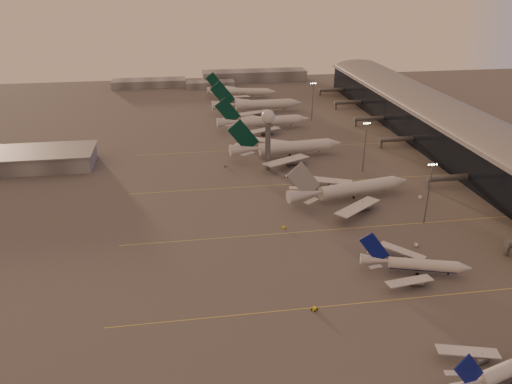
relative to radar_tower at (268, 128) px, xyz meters
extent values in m
plane|color=#4E4C4C|center=(-5.00, -120.00, -20.95)|extent=(700.00, 700.00, 0.00)
cube|color=#E0CD4F|center=(25.00, -110.00, -20.94)|extent=(180.00, 0.25, 0.02)
cube|color=#E0CD4F|center=(25.00, -65.00, -20.94)|extent=(180.00, 0.25, 0.02)
cube|color=#E0CD4F|center=(25.00, -20.00, -20.94)|extent=(180.00, 0.25, 0.02)
cube|color=#E0CD4F|center=(25.00, 30.00, -20.94)|extent=(180.00, 0.25, 0.02)
cube|color=black|center=(103.00, -10.00, -11.95)|extent=(36.00, 360.00, 18.00)
cylinder|color=slate|center=(103.00, -10.00, -2.95)|extent=(10.08, 360.00, 10.08)
cube|color=slate|center=(103.00, -10.00, -2.75)|extent=(40.00, 362.00, 0.80)
cube|color=slate|center=(67.00, -92.00, -18.75)|extent=(1.20, 1.20, 4.40)
cylinder|color=slate|center=(77.00, -34.00, -16.45)|extent=(22.00, 2.80, 2.80)
cube|color=slate|center=(67.00, -34.00, -18.75)|extent=(1.20, 1.20, 4.40)
cylinder|color=slate|center=(77.00, 22.00, -16.45)|extent=(22.00, 2.80, 2.80)
cube|color=slate|center=(67.00, 22.00, -18.75)|extent=(1.20, 1.20, 4.40)
cylinder|color=slate|center=(77.00, 64.00, -16.45)|extent=(22.00, 2.80, 2.80)
cube|color=slate|center=(67.00, 64.00, -18.75)|extent=(1.20, 1.20, 4.40)
cylinder|color=slate|center=(77.00, 106.00, -16.45)|extent=(22.00, 2.80, 2.80)
cube|color=slate|center=(67.00, 106.00, -18.75)|extent=(1.20, 1.20, 4.40)
cylinder|color=slate|center=(77.00, 146.00, -16.45)|extent=(22.00, 2.80, 2.80)
cube|color=slate|center=(67.00, 146.00, -18.75)|extent=(1.20, 1.20, 4.40)
cube|color=slate|center=(-125.00, 20.00, -16.95)|extent=(80.00, 25.00, 8.00)
cube|color=slate|center=(-125.00, 20.00, -12.75)|extent=(82.00, 27.00, 0.60)
cylinder|color=slate|center=(0.00, 0.00, -9.95)|extent=(2.60, 2.60, 22.00)
cylinder|color=slate|center=(0.00, 0.00, 1.55)|extent=(5.20, 5.20, 1.20)
sphere|color=silver|center=(0.00, 0.00, 5.45)|extent=(6.40, 6.40, 6.40)
cylinder|color=slate|center=(0.00, 0.00, 9.15)|extent=(0.16, 0.16, 2.00)
cylinder|color=slate|center=(50.00, -65.00, -8.45)|extent=(0.56, 0.56, 25.00)
cube|color=slate|center=(50.00, -65.00, 3.55)|extent=(3.60, 0.25, 0.25)
sphere|color=#FFEABF|center=(48.50, -65.00, 3.15)|extent=(0.56, 0.56, 0.56)
sphere|color=#FFEABF|center=(49.50, -65.00, 3.15)|extent=(0.56, 0.56, 0.56)
sphere|color=#FFEABF|center=(50.50, -65.00, 3.15)|extent=(0.56, 0.56, 0.56)
sphere|color=#FFEABF|center=(51.50, -65.00, 3.15)|extent=(0.56, 0.56, 0.56)
cylinder|color=slate|center=(45.00, -10.00, -8.45)|extent=(0.56, 0.56, 25.00)
cube|color=slate|center=(45.00, -10.00, 3.55)|extent=(3.60, 0.25, 0.25)
sphere|color=#FFEABF|center=(43.50, -10.00, 3.15)|extent=(0.56, 0.56, 0.56)
sphere|color=#FFEABF|center=(44.50, -10.00, 3.15)|extent=(0.56, 0.56, 0.56)
sphere|color=#FFEABF|center=(45.50, -10.00, 3.15)|extent=(0.56, 0.56, 0.56)
sphere|color=#FFEABF|center=(46.50, -10.00, 3.15)|extent=(0.56, 0.56, 0.56)
cylinder|color=slate|center=(43.00, 80.00, -8.45)|extent=(0.56, 0.56, 25.00)
cube|color=slate|center=(43.00, 80.00, 3.55)|extent=(3.60, 0.25, 0.25)
sphere|color=#FFEABF|center=(41.50, 80.00, 3.15)|extent=(0.56, 0.56, 0.56)
sphere|color=#FFEABF|center=(42.50, 80.00, 3.15)|extent=(0.56, 0.56, 0.56)
sphere|color=#FFEABF|center=(43.50, 80.00, 3.15)|extent=(0.56, 0.56, 0.56)
sphere|color=#FFEABF|center=(44.50, 80.00, 3.15)|extent=(0.56, 0.56, 0.56)
cube|color=slate|center=(-65.00, 200.00, -17.95)|extent=(60.00, 18.00, 6.00)
cube|color=slate|center=(25.00, 210.00, -16.45)|extent=(90.00, 20.00, 9.00)
cube|color=slate|center=(-15.00, 190.00, -18.45)|extent=(40.00, 15.00, 5.00)
cylinder|color=navy|center=(34.13, -143.58, -18.82)|extent=(20.67, 8.28, 2.60)
cube|color=silver|center=(26.66, -136.50, -18.64)|extent=(15.73, 6.61, 1.13)
cylinder|color=slate|center=(29.72, -137.80, -20.28)|extent=(4.59, 3.40, 2.35)
cube|color=slate|center=(29.72, -137.80, -19.27)|extent=(0.34, 0.31, 1.44)
cube|color=navy|center=(19.26, -147.89, -13.09)|extent=(9.60, 3.08, 10.75)
cube|color=silver|center=(18.57, -143.82, -17.46)|extent=(4.30, 2.21, 0.24)
cylinder|color=black|center=(31.90, -142.05, -20.43)|extent=(1.14, 0.75, 1.04)
cylinder|color=silver|center=(33.08, -98.27, -17.97)|extent=(21.56, 9.71, 3.65)
cylinder|color=navy|center=(33.08, -98.27, -18.79)|extent=(20.86, 8.61, 2.63)
cone|color=silver|center=(45.32, -101.98, -17.97)|extent=(5.03, 4.69, 3.65)
cone|color=silver|center=(18.53, -93.85, -17.52)|extent=(9.66, 6.10, 3.65)
cube|color=silver|center=(25.44, -105.33, -18.61)|extent=(15.90, 6.51, 1.15)
cylinder|color=slate|center=(28.56, -104.06, -20.28)|extent=(4.66, 3.47, 2.37)
cube|color=slate|center=(28.56, -104.06, -19.25)|extent=(0.35, 0.31, 1.46)
cube|color=silver|center=(30.66, -88.15, -18.61)|extent=(13.52, 13.48, 1.15)
cylinder|color=slate|center=(32.54, -90.94, -20.28)|extent=(4.66, 3.47, 2.37)
cube|color=slate|center=(32.54, -90.94, -19.25)|extent=(0.35, 0.31, 1.46)
cube|color=navy|center=(18.10, -93.72, -13.01)|extent=(9.68, 3.23, 10.87)
cube|color=silver|center=(17.36, -97.83, -17.43)|extent=(4.34, 2.19, 0.24)
cube|color=silver|center=(19.77, -89.89, -17.43)|extent=(4.10, 3.96, 0.24)
cylinder|color=black|center=(40.88, -100.63, -20.47)|extent=(0.48, 0.48, 0.96)
cylinder|color=black|center=(32.04, -95.74, -20.42)|extent=(1.15, 0.77, 1.06)
cylinder|color=black|center=(30.82, -99.79, -20.42)|extent=(1.15, 0.77, 1.06)
cylinder|color=silver|center=(32.00, -39.31, -17.16)|extent=(35.40, 12.19, 5.47)
cylinder|color=silver|center=(32.00, -39.31, -18.39)|extent=(34.42, 10.56, 3.94)
cone|color=silver|center=(52.49, -35.23, -17.16)|extent=(7.71, 6.69, 5.47)
cone|color=silver|center=(7.63, -44.16, -16.47)|extent=(15.47, 8.23, 5.47)
cube|color=silver|center=(26.46, -55.25, -18.11)|extent=(23.14, 20.41, 1.62)
cylinder|color=slate|center=(29.94, -51.05, -20.33)|extent=(7.34, 4.81, 3.56)
cube|color=slate|center=(29.94, -51.05, -19.07)|extent=(0.30, 0.27, 2.19)
cube|color=silver|center=(20.78, -26.70, -18.11)|extent=(25.74, 12.82, 1.62)
cylinder|color=slate|center=(25.61, -29.25, -20.33)|extent=(7.34, 4.81, 3.56)
cube|color=slate|center=(25.61, -29.25, -19.07)|extent=(0.30, 0.27, 2.19)
cube|color=#93969A|center=(6.91, -44.30, -10.01)|extent=(14.93, 3.26, 16.23)
cube|color=silver|center=(8.66, -50.86, -16.34)|extent=(6.93, 6.12, 0.22)
cube|color=silver|center=(6.02, -37.57, -16.34)|extent=(7.20, 4.18, 0.22)
cylinder|color=black|center=(45.04, -36.71, -20.51)|extent=(0.44, 0.44, 0.88)
cylinder|color=black|center=(28.85, -37.96, -20.46)|extent=(1.04, 0.62, 0.97)
cylinder|color=black|center=(29.61, -41.76, -20.46)|extent=(1.04, 0.62, 0.97)
cylinder|color=silver|center=(16.84, 15.63, -16.73)|extent=(37.37, 9.12, 5.97)
cylinder|color=silver|center=(16.84, 15.63, -18.07)|extent=(36.49, 7.40, 4.30)
cone|color=silver|center=(38.83, 17.53, -16.73)|extent=(7.65, 6.56, 5.97)
cone|color=silver|center=(-9.32, 13.38, -15.98)|extent=(15.97, 7.28, 5.97)
cube|color=silver|center=(9.09, -0.66, -17.78)|extent=(25.93, 19.83, 1.77)
cylinder|color=slate|center=(13.29, 3.40, -20.23)|extent=(7.47, 4.48, 3.88)
cube|color=slate|center=(13.29, 3.40, -18.82)|extent=(0.33, 0.28, 2.39)
cube|color=silver|center=(6.42, 30.35, -17.78)|extent=(27.15, 16.25, 1.77)
cylinder|color=slate|center=(11.24, 27.08, -20.23)|extent=(7.47, 4.48, 3.88)
cube|color=slate|center=(11.24, 27.08, -18.82)|extent=(0.33, 0.28, 2.39)
cube|color=#063227|center=(-10.10, 13.31, -8.86)|extent=(16.39, 1.77, 17.66)
cube|color=silver|center=(-8.97, 6.22, -15.84)|extent=(7.52, 5.98, 0.26)
cube|color=silver|center=(-10.20, 20.49, -15.84)|extent=(7.65, 5.08, 0.26)
cylinder|color=black|center=(30.84, 16.84, -20.43)|extent=(0.51, 0.51, 1.03)
cylinder|color=black|center=(13.67, 17.63, -20.38)|extent=(1.17, 0.61, 1.13)
cylinder|color=black|center=(14.06, 13.12, -20.38)|extent=(1.17, 0.61, 1.13)
cylinder|color=silver|center=(12.93, 66.07, -16.93)|extent=(35.49, 7.54, 5.68)
cylinder|color=silver|center=(12.93, 66.07, -18.21)|extent=(34.70, 5.91, 4.09)
cone|color=silver|center=(33.94, 67.18, -16.93)|extent=(7.11, 6.04, 5.68)
cone|color=silver|center=(-12.04, 64.75, -16.22)|extent=(15.06, 6.46, 5.68)
cube|color=silver|center=(5.05, 50.81, -17.93)|extent=(24.98, 18.27, 1.68)
cylinder|color=slate|center=(9.17, 54.53, -20.26)|extent=(7.01, 4.05, 3.69)
cube|color=slate|center=(9.17, 54.53, -18.92)|extent=(0.31, 0.26, 2.27)
cube|color=silver|center=(3.48, 80.41, -17.93)|extent=(25.70, 16.18, 1.68)
cylinder|color=slate|center=(7.97, 77.14, -20.26)|extent=(7.01, 4.05, 3.69)
cube|color=slate|center=(7.97, 77.14, -18.92)|extent=(0.31, 0.26, 2.27)
cube|color=#063227|center=(-12.78, 64.71, -9.43)|extent=(15.63, 1.17, 16.82)
cube|color=silver|center=(-11.93, 57.92, -16.08)|extent=(7.20, 5.55, 0.24)
cube|color=silver|center=(-12.65, 71.54, -16.08)|extent=(7.28, 5.02, 0.24)
cylinder|color=black|center=(26.31, 66.77, -20.46)|extent=(0.49, 0.49, 0.98)
cylinder|color=black|center=(9.98, 68.07, -20.41)|extent=(1.10, 0.55, 1.08)
cylinder|color=black|center=(10.21, 63.76, -20.41)|extent=(1.10, 0.55, 1.08)
cylinder|color=silver|center=(15.62, 105.07, -16.61)|extent=(38.21, 7.19, 6.14)
cylinder|color=silver|center=(15.62, 105.07, -17.99)|extent=(37.40, 5.46, 4.42)
cone|color=silver|center=(38.31, 105.70, -16.61)|extent=(7.53, 6.34, 6.14)
cone|color=silver|center=(-11.38, 104.32, -15.84)|extent=(16.12, 6.58, 6.14)
cube|color=silver|center=(6.69, 88.81, -17.68)|extent=(27.18, 19.21, 1.82)
cylinder|color=slate|center=(11.24, 92.72, -20.21)|extent=(7.47, 4.19, 3.99)
cube|color=slate|center=(11.24, 92.72, -18.76)|extent=(0.32, 0.27, 2.45)
cube|color=silver|center=(5.80, 120.81, -17.68)|extent=(27.59, 18.02, 1.82)
cylinder|color=slate|center=(10.56, 117.16, -20.21)|extent=(7.47, 4.19, 3.99)
cube|color=slate|center=(10.56, 117.16, -18.76)|extent=(0.32, 0.27, 2.45)
cube|color=#063227|center=(-12.18, 104.30, -8.52)|extent=(16.89, 0.84, 18.16)
cube|color=silver|center=(-11.44, 96.95, -15.69)|extent=(7.81, 5.86, 0.26)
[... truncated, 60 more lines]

